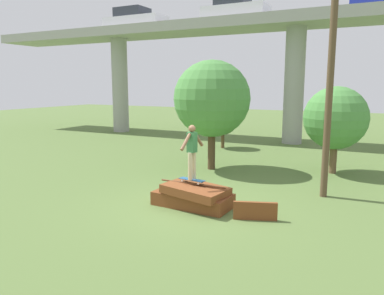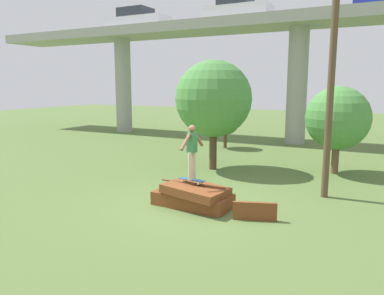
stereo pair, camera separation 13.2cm
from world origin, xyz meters
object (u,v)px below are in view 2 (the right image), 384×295
Objects in this scene: tree_behind_right at (225,120)px; tree_mid_back at (213,99)px; car_on_overpass_mid at (238,10)px; utility_pole at (331,83)px; skater at (192,149)px; car_on_overpass_right at (138,21)px; skateboard at (192,180)px; tree_behind_left at (338,118)px.

tree_behind_right is 5.26m from tree_mid_back.
tree_mid_back is at bearing -74.72° from car_on_overpass_mid.
car_on_overpass_mid is 7.11m from tree_behind_right.
car_on_overpass_mid is at bearing 123.78° from utility_pole.
skater is 18.07m from car_on_overpass_right.
car_on_overpass_mid reaches higher than skateboard.
tree_behind_left is (6.66, -6.82, -5.57)m from car_on_overpass_mid.
car_on_overpass_mid is (-3.63, 12.69, 6.93)m from skateboard.
skateboard is 18.38m from car_on_overpass_right.
tree_behind_left is 6.84m from tree_behind_right.
car_on_overpass_right reaches higher than tree_behind_right.
skater is 0.23× the size of utility_pole.
car_on_overpass_right is at bearing 130.28° from skateboard.
car_on_overpass_mid reaches higher than utility_pole.
tree_behind_right is (-2.88, 9.27, -0.13)m from skater.
utility_pole reaches higher than skater.
tree_mid_back is (1.51, -4.87, 1.30)m from tree_behind_right.
utility_pole reaches higher than tree_behind_right.
utility_pole is 3.56m from tree_behind_left.
car_on_overpass_mid reaches higher than tree_behind_left.
skateboard is 0.35× the size of tree_behind_right.
tree_behind_right is 0.53× the size of tree_mid_back.
utility_pole is 2.89× the size of tree_behind_right.
utility_pole is (6.78, -10.14, -4.28)m from car_on_overpass_mid.
utility_pole is at bearing -22.35° from tree_mid_back.
car_on_overpass_mid is 11.04m from tree_behind_left.
skateboard is 14.90m from car_on_overpass_mid.
tree_mid_back is at bearing -41.70° from car_on_overpass_right.
tree_mid_back reaches higher than tree_behind_right.
utility_pole reaches higher than skateboard.
skateboard is 0.53× the size of skater.
car_on_overpass_mid is 0.58× the size of utility_pole.
utility_pole is 1.53× the size of tree_mid_back.
utility_pole is at bearing 38.94° from skater.
car_on_overpass_mid is at bearing 105.97° from skateboard.
tree_behind_right is at bearing 107.24° from skater.
tree_behind_left is at bearing -45.71° from car_on_overpass_mid.
skater is 0.35× the size of tree_mid_back.
tree_behind_left is (-0.13, 3.32, -1.29)m from utility_pole.
tree_behind_right is (8.13, -3.72, -6.16)m from car_on_overpass_right.
tree_behind_left is at bearing -30.00° from tree_behind_right.
tree_behind_left reaches higher than tree_behind_right.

